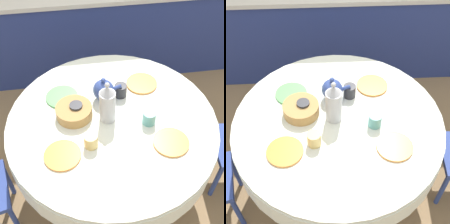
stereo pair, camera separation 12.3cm
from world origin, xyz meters
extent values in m
plane|color=#8E704C|center=(0.00, 0.00, 0.00)|extent=(12.00, 12.00, 0.00)
cube|color=navy|center=(0.00, 1.54, 0.45)|extent=(3.20, 0.60, 0.90)
cylinder|color=brown|center=(0.00, 0.00, 0.02)|extent=(0.44, 0.44, 0.04)
cylinder|color=brown|center=(0.00, 0.00, 0.30)|extent=(0.11, 0.11, 0.52)
cylinder|color=silver|center=(0.00, 0.00, 0.65)|extent=(1.41, 1.41, 0.18)
cylinder|color=silver|center=(0.00, 0.00, 0.76)|extent=(1.40, 1.40, 0.03)
cylinder|color=#2D428E|center=(0.77, -0.25, 0.20)|extent=(0.04, 0.04, 0.40)
cylinder|color=#2D428E|center=(0.81, 0.11, 0.20)|extent=(0.04, 0.04, 0.40)
cylinder|color=#2D428E|center=(-0.81, 0.00, 0.20)|extent=(0.04, 0.04, 0.40)
cylinder|color=#2D428E|center=(-0.74, -0.35, 0.20)|extent=(0.04, 0.04, 0.40)
cylinder|color=orange|center=(-0.34, -0.24, 0.78)|extent=(0.23, 0.23, 0.01)
cylinder|color=#DBB766|center=(-0.16, -0.18, 0.82)|extent=(0.09, 0.09, 0.09)
cylinder|color=orange|center=(0.34, -0.24, 0.78)|extent=(0.23, 0.23, 0.01)
cylinder|color=#5BA39E|center=(0.24, -0.05, 0.82)|extent=(0.09, 0.09, 0.09)
cylinder|color=#5BA85B|center=(-0.32, 0.26, 0.78)|extent=(0.23, 0.23, 0.01)
cylinder|color=#28282D|center=(-0.23, 0.09, 0.82)|extent=(0.09, 0.09, 0.09)
cylinder|color=orange|center=(0.27, 0.31, 0.78)|extent=(0.23, 0.23, 0.01)
cylinder|color=#28282D|center=(0.09, 0.22, 0.82)|extent=(0.09, 0.09, 0.09)
cylinder|color=#B2B2B7|center=(-0.03, 0.02, 0.89)|extent=(0.10, 0.10, 0.23)
cone|color=#B2B2B7|center=(-0.03, 0.02, 1.03)|extent=(0.09, 0.09, 0.05)
sphere|color=#B2B2B7|center=(-0.03, 0.02, 1.08)|extent=(0.03, 0.03, 0.03)
cylinder|color=#33478E|center=(-0.03, 0.21, 0.78)|extent=(0.08, 0.08, 0.01)
sphere|color=#33478E|center=(-0.03, 0.21, 0.86)|extent=(0.15, 0.15, 0.15)
cylinder|color=#33478E|center=(0.06, 0.21, 0.87)|extent=(0.08, 0.03, 0.05)
sphere|color=#33478E|center=(-0.03, 0.21, 0.95)|extent=(0.03, 0.03, 0.03)
cylinder|color=#AD844C|center=(-0.24, 0.08, 0.81)|extent=(0.24, 0.24, 0.08)
camera|label=1|loc=(-0.19, -1.33, 2.34)|focal=50.00mm
camera|label=2|loc=(-0.07, -1.34, 2.34)|focal=50.00mm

